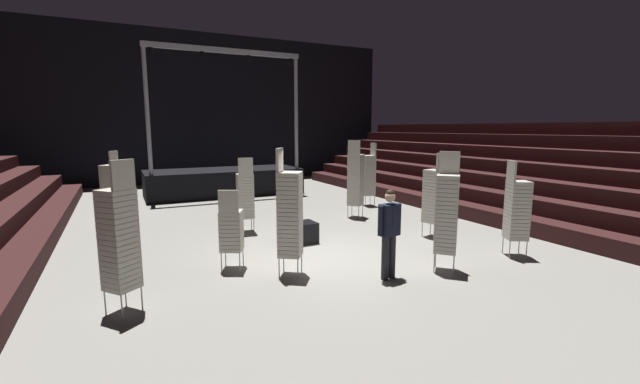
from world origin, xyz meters
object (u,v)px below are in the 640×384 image
(equipment_road_case, at_px, (299,233))
(chair_stack_mid_left, at_px, (447,213))
(chair_stack_front_right, at_px, (368,175))
(chair_stack_mid_centre, at_px, (245,195))
(chair_stack_mid_right, at_px, (110,185))
(chair_stack_rear_centre, at_px, (517,209))
(chair_stack_front_left, at_px, (290,213))
(chair_stack_rear_left, at_px, (231,229))
(man_with_tie, at_px, (389,229))
(chair_stack_aisle_right, at_px, (434,195))
(chair_stack_rear_right, at_px, (119,238))
(chair_stack_aisle_left, at_px, (356,179))
(stage_riser, at_px, (224,179))

(equipment_road_case, bearing_deg, chair_stack_mid_left, -59.32)
(chair_stack_front_right, xyz_separation_m, chair_stack_mid_centre, (-5.35, -1.85, -0.13))
(chair_stack_mid_right, bearing_deg, chair_stack_rear_centre, -101.31)
(equipment_road_case, bearing_deg, chair_stack_front_left, -117.50)
(chair_stack_mid_left, relative_size, chair_stack_rear_left, 1.45)
(man_with_tie, xyz_separation_m, chair_stack_front_right, (3.87, 6.71, 0.18))
(chair_stack_aisle_right, xyz_separation_m, equipment_road_case, (-3.54, 1.03, -0.88))
(chair_stack_mid_right, xyz_separation_m, chair_stack_mid_centre, (3.45, -3.73, -0.04))
(man_with_tie, relative_size, chair_stack_mid_centre, 0.83)
(chair_stack_rear_left, distance_m, chair_stack_rear_right, 2.48)
(chair_stack_mid_right, xyz_separation_m, chair_stack_rear_centre, (8.42, -8.69, 0.00))
(chair_stack_mid_left, relative_size, chair_stack_aisle_left, 0.97)
(chair_stack_front_right, bearing_deg, chair_stack_aisle_left, 142.99)
(chair_stack_mid_left, relative_size, chair_stack_rear_right, 1.00)
(chair_stack_rear_centre, bearing_deg, equipment_road_case, -99.96)
(chair_stack_rear_left, distance_m, chair_stack_aisle_right, 5.57)
(chair_stack_front_left, height_order, chair_stack_rear_centre, chair_stack_front_left)
(chair_stack_mid_right, xyz_separation_m, equipment_road_case, (4.33, -5.51, -0.84))
(chair_stack_mid_left, distance_m, chair_stack_mid_centre, 5.73)
(chair_stack_mid_centre, bearing_deg, chair_stack_aisle_right, -26.29)
(man_with_tie, relative_size, chair_stack_rear_right, 0.72)
(stage_riser, bearing_deg, chair_stack_mid_left, -81.64)
(chair_stack_mid_right, height_order, equipment_road_case, chair_stack_mid_right)
(man_with_tie, height_order, chair_stack_rear_centre, chair_stack_rear_centre)
(chair_stack_mid_centre, distance_m, chair_stack_rear_left, 3.15)
(chair_stack_mid_centre, relative_size, chair_stack_aisle_right, 0.93)
(stage_riser, bearing_deg, chair_stack_rear_left, -102.35)
(chair_stack_mid_left, bearing_deg, chair_stack_aisle_right, -80.69)
(chair_stack_mid_left, bearing_deg, man_with_tie, 39.83)
(man_with_tie, distance_m, equipment_road_case, 3.23)
(chair_stack_aisle_left, distance_m, chair_stack_aisle_right, 3.15)
(chair_stack_mid_centre, relative_size, chair_stack_rear_right, 0.86)
(chair_stack_front_left, bearing_deg, chair_stack_mid_centre, -147.73)
(chair_stack_mid_left, xyz_separation_m, chair_stack_aisle_right, (1.63, 2.20, -0.08))
(chair_stack_mid_right, relative_size, chair_stack_mid_centre, 1.04)
(man_with_tie, distance_m, chair_stack_rear_centre, 3.49)
(chair_stack_front_right, height_order, chair_stack_mid_centre, chair_stack_front_right)
(stage_riser, bearing_deg, chair_stack_front_right, -49.96)
(chair_stack_mid_left, xyz_separation_m, chair_stack_mid_right, (-6.24, 8.73, -0.13))
(chair_stack_mid_left, distance_m, chair_stack_rear_centre, 2.18)
(chair_stack_mid_left, xyz_separation_m, chair_stack_mid_centre, (-2.79, 5.00, -0.17))
(chair_stack_rear_left, bearing_deg, chair_stack_mid_left, -1.66)
(chair_stack_rear_left, bearing_deg, chair_stack_front_left, -16.54)
(chair_stack_mid_centre, distance_m, chair_stack_aisle_right, 5.23)
(chair_stack_mid_centre, height_order, equipment_road_case, chair_stack_mid_centre)
(chair_stack_aisle_right, bearing_deg, chair_stack_aisle_left, 87.33)
(chair_stack_front_right, height_order, equipment_road_case, chair_stack_front_right)
(chair_stack_mid_left, distance_m, chair_stack_rear_right, 6.07)
(man_with_tie, bearing_deg, chair_stack_mid_left, 164.27)
(chair_stack_front_right, bearing_deg, chair_stack_rear_right, 132.40)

